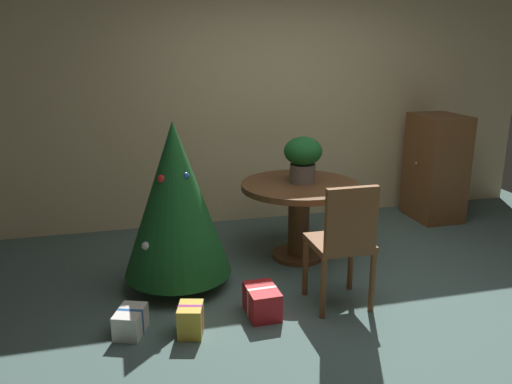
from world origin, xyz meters
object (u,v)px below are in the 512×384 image
at_px(flower_vase, 303,156).
at_px(holiday_tree, 176,199).
at_px(gift_box_gold, 191,320).
at_px(round_dining_table, 299,202).
at_px(wooden_cabinet, 436,167).
at_px(gift_box_cream, 131,322).
at_px(gift_box_red, 262,301).
at_px(wooden_chair_near, 344,239).

xyz_separation_m(flower_vase, holiday_tree, (-1.17, -0.35, -0.21)).
bearing_deg(gift_box_gold, round_dining_table, 43.37).
relative_size(holiday_tree, wooden_cabinet, 1.16).
bearing_deg(gift_box_cream, gift_box_red, 1.06).
relative_size(gift_box_cream, wooden_cabinet, 0.26).
relative_size(flower_vase, holiday_tree, 0.30).
height_order(gift_box_cream, wooden_cabinet, wooden_cabinet).
height_order(flower_vase, wooden_chair_near, flower_vase).
bearing_deg(round_dining_table, gift_box_gold, -136.63).
xyz_separation_m(flower_vase, gift_box_gold, (-1.17, -1.11, -0.84)).
relative_size(round_dining_table, wooden_chair_near, 1.08).
distance_m(round_dining_table, holiday_tree, 1.19).
xyz_separation_m(round_dining_table, flower_vase, (0.04, 0.04, 0.42)).
height_order(flower_vase, holiday_tree, holiday_tree).
height_order(round_dining_table, gift_box_cream, round_dining_table).
distance_m(holiday_tree, gift_box_gold, 0.99).
relative_size(wooden_chair_near, gift_box_gold, 4.06).
bearing_deg(gift_box_red, wooden_cabinet, 33.92).
relative_size(gift_box_gold, gift_box_cream, 0.78).
bearing_deg(wooden_chair_near, flower_vase, 87.87).
bearing_deg(wooden_cabinet, wooden_chair_near, -137.58).
xyz_separation_m(holiday_tree, gift_box_gold, (-0.01, -0.76, -0.63)).
height_order(gift_box_red, gift_box_cream, gift_box_red).
bearing_deg(gift_box_red, gift_box_gold, -166.10).
height_order(wooden_chair_near, holiday_tree, holiday_tree).
bearing_deg(flower_vase, gift_box_gold, -136.65).
bearing_deg(holiday_tree, round_dining_table, 15.46).
bearing_deg(gift_box_cream, wooden_cabinet, 26.17).
bearing_deg(wooden_chair_near, round_dining_table, 90.00).
distance_m(flower_vase, holiday_tree, 1.24).
distance_m(flower_vase, wooden_cabinet, 1.95).
height_order(wooden_chair_near, gift_box_gold, wooden_chair_near).
distance_m(gift_box_red, wooden_cabinet, 2.97).
xyz_separation_m(round_dining_table, wooden_chair_near, (0.00, -0.98, 0.02)).
distance_m(gift_box_red, gift_box_gold, 0.55).
distance_m(round_dining_table, flower_vase, 0.42).
distance_m(holiday_tree, wooden_cabinet, 3.13).
height_order(wooden_chair_near, gift_box_cream, wooden_chair_near).
xyz_separation_m(round_dining_table, gift_box_red, (-0.60, -0.94, -0.42)).
bearing_deg(wooden_chair_near, holiday_tree, 149.41).
distance_m(wooden_chair_near, holiday_tree, 1.33).
relative_size(gift_box_red, gift_box_gold, 1.33).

